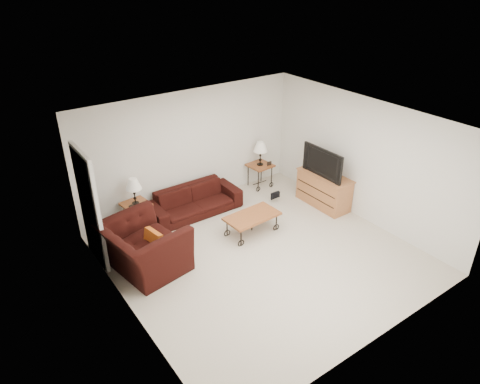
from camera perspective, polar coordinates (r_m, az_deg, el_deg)
name	(u,v)px	position (r m, az deg, el deg)	size (l,w,h in m)	color
ground	(262,255)	(8.04, 2.92, -8.22)	(5.00, 5.00, 0.00)	beige
wall_back	(190,149)	(9.26, -6.50, 5.64)	(5.00, 0.02, 2.50)	silver
wall_front	(385,271)	(5.95, 18.44, -9.73)	(5.00, 0.02, 2.50)	silver
wall_left	(123,244)	(6.34, -15.00, -6.61)	(0.02, 5.00, 2.50)	silver
wall_right	(363,160)	(9.00, 15.78, 4.04)	(0.02, 5.00, 2.50)	silver
ceiling	(266,124)	(6.87, 3.43, 8.84)	(5.00, 5.00, 0.00)	white
doorway	(89,209)	(7.83, -19.12, -2.14)	(0.08, 0.94, 2.04)	black
sofa	(194,201)	(9.20, -5.99, -1.16)	(1.98, 0.77, 0.58)	black
side_table_left	(137,215)	(8.92, -13.26, -2.97)	(0.49, 0.49, 0.54)	#9B4F27
side_table_right	(260,175)	(10.26, 2.60, 2.17)	(0.51, 0.51, 0.56)	#9B4F27
lamp_left	(134,191)	(8.66, -13.65, 0.09)	(0.31, 0.31, 0.54)	black
lamp_right	(260,153)	(10.03, 2.67, 5.05)	(0.32, 0.32, 0.56)	black
photo_frame_left	(131,207)	(8.60, -14.00, -1.89)	(0.11, 0.01, 0.09)	black
photo_frame_right	(269,163)	(10.10, 3.84, 3.75)	(0.11, 0.01, 0.09)	black
coffee_table	(252,224)	(8.54, 1.58, -4.19)	(1.06, 0.57, 0.40)	#9B4F27
armchair	(144,247)	(7.66, -12.42, -7.03)	(1.34, 1.17, 0.87)	black
throw_pillow	(153,241)	(7.62, -11.30, -6.35)	(0.39, 0.10, 0.39)	#C44D19
tv_stand	(324,190)	(9.61, 10.87, 0.28)	(0.50, 1.20, 0.72)	#B06C41
television	(326,162)	(9.30, 11.15, 3.90)	(1.08, 0.14, 0.62)	black
backpack	(272,192)	(9.70, 4.20, 0.06)	(0.33, 0.25, 0.43)	black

